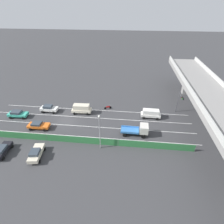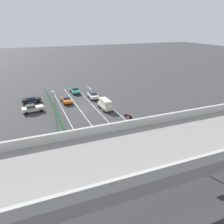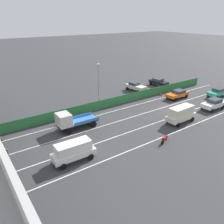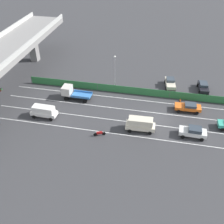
% 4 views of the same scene
% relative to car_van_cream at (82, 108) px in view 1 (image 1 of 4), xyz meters
% --- Properties ---
extents(ground_plane, '(300.00, 300.00, 0.00)m').
position_rel_car_van_cream_xyz_m(ground_plane, '(3.53, -2.53, -1.31)').
color(ground_plane, '#38383A').
extents(lane_line_left_edge, '(0.14, 46.54, 0.01)m').
position_rel_car_van_cream_xyz_m(lane_line_left_edge, '(-1.70, 2.74, -1.30)').
color(lane_line_left_edge, silver).
rests_on(lane_line_left_edge, ground).
extents(lane_line_mid_left, '(0.14, 46.54, 0.01)m').
position_rel_car_van_cream_xyz_m(lane_line_mid_left, '(1.79, 2.74, -1.30)').
color(lane_line_mid_left, silver).
rests_on(lane_line_mid_left, ground).
extents(lane_line_mid_right, '(0.14, 46.54, 0.01)m').
position_rel_car_van_cream_xyz_m(lane_line_mid_right, '(5.28, 2.74, -1.30)').
color(lane_line_mid_right, silver).
rests_on(lane_line_mid_right, ground).
extents(lane_line_right_edge, '(0.14, 46.54, 0.01)m').
position_rel_car_van_cream_xyz_m(lane_line_right_edge, '(8.77, 2.74, -1.30)').
color(lane_line_right_edge, silver).
rests_on(lane_line_right_edge, ground).
extents(elevated_overpass, '(54.77, 8.28, 8.42)m').
position_rel_car_van_cream_xyz_m(elevated_overpass, '(3.53, 28.01, 5.47)').
color(elevated_overpass, gray).
rests_on(elevated_overpass, ground).
extents(green_fence, '(0.10, 42.64, 1.54)m').
position_rel_car_van_cream_xyz_m(green_fence, '(10.67, 2.74, -0.54)').
color(green_fence, '#2D753D').
rests_on(green_fence, ground).
extents(car_van_cream, '(2.14, 4.79, 2.34)m').
position_rel_car_van_cream_xyz_m(car_van_cream, '(0.00, 0.00, 0.00)').
color(car_van_cream, beige).
rests_on(car_van_cream, ground).
extents(car_taxi_teal, '(2.11, 4.58, 1.62)m').
position_rel_car_van_cream_xyz_m(car_taxi_teal, '(3.36, -14.73, -0.40)').
color(car_taxi_teal, teal).
rests_on(car_taxi_teal, ground).
extents(car_van_white, '(2.03, 4.60, 2.13)m').
position_rel_car_van_cream_xyz_m(car_van_white, '(0.23, 16.73, -0.10)').
color(car_van_white, silver).
rests_on(car_van_white, ground).
extents(car_taxi_orange, '(2.15, 4.61, 1.51)m').
position_rel_car_van_cream_xyz_m(car_taxi_orange, '(7.08, -7.76, -0.45)').
color(car_taxi_orange, orange).
rests_on(car_taxi_orange, ground).
extents(car_hatchback_white, '(2.13, 4.27, 1.73)m').
position_rel_car_van_cream_xyz_m(car_hatchback_white, '(0.20, -8.32, -0.36)').
color(car_hatchback_white, silver).
rests_on(car_hatchback_white, ground).
extents(flatbed_truck_blue, '(2.46, 5.56, 2.47)m').
position_rel_car_van_cream_xyz_m(flatbed_truck_blue, '(6.89, 13.91, -0.03)').
color(flatbed_truck_blue, black).
rests_on(flatbed_truck_blue, ground).
extents(motorcycle, '(0.91, 1.84, 0.93)m').
position_rel_car_van_cream_xyz_m(motorcycle, '(-2.66, 6.16, -0.85)').
color(motorcycle, black).
rests_on(motorcycle, ground).
extents(parked_sedan_dark, '(4.41, 2.15, 1.57)m').
position_rel_car_van_cream_xyz_m(parked_sedan_dark, '(14.92, -10.83, -0.42)').
color(parked_sedan_dark, black).
rests_on(parked_sedan_dark, ground).
extents(parked_sedan_cream, '(4.56, 2.47, 1.72)m').
position_rel_car_van_cream_xyz_m(parked_sedan_cream, '(15.01, -4.33, -0.38)').
color(parked_sedan_cream, beige).
rests_on(parked_sedan_cream, ground).
extents(traffic_light, '(3.00, 0.46, 5.43)m').
position_rel_car_van_cream_xyz_m(traffic_light, '(-2.10, 23.29, 2.51)').
color(traffic_light, '#47474C').
rests_on(traffic_light, ground).
extents(street_lamp, '(0.60, 0.36, 7.34)m').
position_rel_car_van_cream_xyz_m(street_lamp, '(11.53, 6.56, 3.13)').
color(street_lamp, gray).
rests_on(street_lamp, ground).
extents(traffic_cone, '(0.47, 0.47, 0.63)m').
position_rel_car_van_cream_xyz_m(traffic_cone, '(9.95, -6.42, -1.02)').
color(traffic_cone, orange).
rests_on(traffic_cone, ground).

